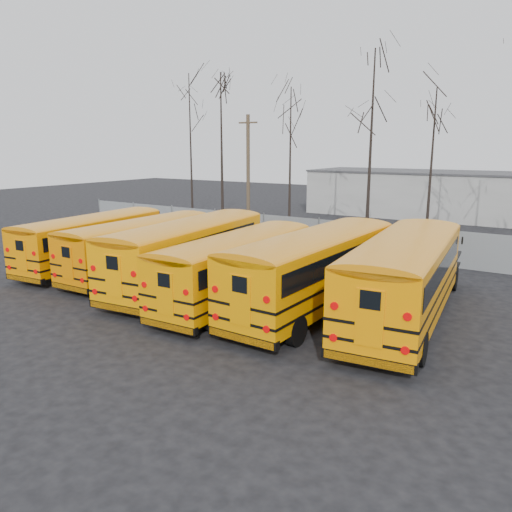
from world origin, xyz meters
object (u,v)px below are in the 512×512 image
Objects in this scene: bus_a at (95,236)px; utility_pole_left at (248,173)px; bus_b at (143,242)px; bus_c at (191,248)px; bus_f at (406,271)px; bus_e at (317,264)px; bus_d at (240,262)px.

utility_pole_left reaches higher than bus_a.
bus_b is 13.94m from utility_pole_left.
bus_f is at bearing -1.41° from bus_c.
bus_e is at bearing -50.00° from utility_pole_left.
bus_e is 1.34× the size of utility_pole_left.
bus_e is at bearing -175.73° from bus_f.
bus_d is (3.16, -0.68, -0.14)m from bus_c.
bus_f is (9.59, 0.70, 0.07)m from bus_c.
bus_d is (9.97, -0.89, 0.04)m from bus_a.
bus_c reaches higher than bus_d.
bus_d is at bearing -17.66° from bus_c.
bus_e is at bearing -5.99° from bus_a.
utility_pole_left is (-6.07, 13.87, 2.56)m from bus_c.
bus_d is (6.65, -1.12, 0.04)m from bus_b.
bus_d is at bearing -11.00° from bus_b.
bus_b is 0.86× the size of bus_f.
bus_c is 0.96× the size of bus_f.
bus_d reaches higher than bus_a.
bus_d is at bearing -173.59° from bus_f.
bus_a is at bearing 172.76° from bus_d.
bus_c is 3.24m from bus_d.
bus_d is 0.89× the size of bus_f.
bus_a is 13.94m from utility_pole_left.
bus_a is at bearing -178.52° from bus_e.
bus_c is at bearing -176.98° from bus_e.
bus_d is 17.44m from utility_pole_left.
bus_c is 9.62m from bus_f.
bus_e is (6.30, 0.12, 0.02)m from bus_c.
bus_b is 6.75m from bus_d.
bus_e is (9.79, -0.32, 0.20)m from bus_b.
bus_f is 20.61m from utility_pole_left.
bus_e is 3.35m from bus_f.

